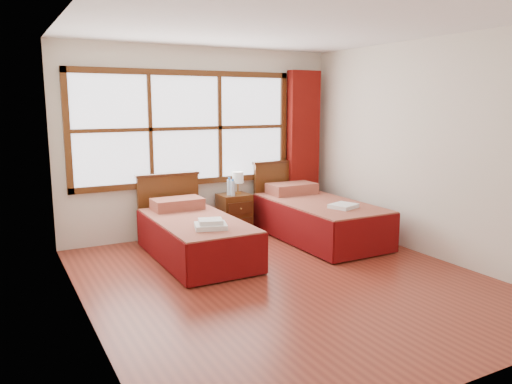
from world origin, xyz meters
TOP-DOWN VIEW (x-y plane):
  - floor at (0.00, 0.00)m, footprint 4.50×4.50m
  - ceiling at (0.00, 0.00)m, footprint 4.50×4.50m
  - wall_back at (0.00, 2.25)m, footprint 4.00×0.00m
  - wall_left at (-2.00, 0.00)m, footprint 0.00×4.50m
  - wall_right at (2.00, 0.00)m, footprint 0.00×4.50m
  - window at (-0.25, 2.21)m, footprint 3.16×0.06m
  - curtain at (1.60, 2.11)m, footprint 0.50×0.16m
  - bed_left at (-0.55, 1.20)m, footprint 0.94×1.96m
  - bed_right at (1.24, 1.20)m, footprint 1.02×2.04m
  - nightstand at (0.37, 1.99)m, footprint 0.43×0.42m
  - towels_left at (-0.57, 0.65)m, footprint 0.41×0.39m
  - towels_right at (1.27, 0.67)m, footprint 0.39×0.37m
  - lamp at (0.45, 2.04)m, footprint 0.16×0.16m
  - bottle_near at (0.28, 1.97)m, footprint 0.07×0.07m
  - bottle_far at (0.30, 1.90)m, footprint 0.06×0.06m

SIDE VIEW (x-z plane):
  - floor at x=0.00m, z-range 0.00..0.00m
  - bed_left at x=-0.55m, z-range -0.18..0.73m
  - nightstand at x=0.37m, z-range 0.00..0.57m
  - bed_right at x=1.24m, z-range -0.19..0.80m
  - towels_left at x=-0.57m, z-range 0.48..0.58m
  - towels_right at x=1.27m, z-range 0.53..0.58m
  - bottle_far at x=0.30m, z-range 0.56..0.79m
  - bottle_near at x=0.28m, z-range 0.56..0.81m
  - lamp at x=0.45m, z-range 0.63..0.94m
  - curtain at x=1.60m, z-range 0.02..2.32m
  - wall_back at x=0.00m, z-range -0.70..3.30m
  - wall_left at x=-2.00m, z-range -0.95..3.55m
  - wall_right at x=2.00m, z-range -0.95..3.55m
  - window at x=-0.25m, z-range 0.72..2.28m
  - ceiling at x=0.00m, z-range 2.60..2.60m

